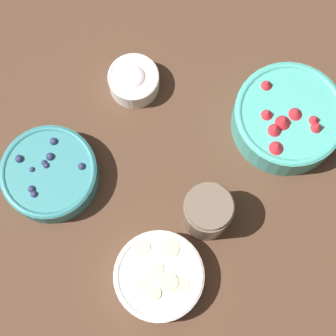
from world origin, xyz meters
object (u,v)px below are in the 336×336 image
Objects in this scene: bowl_strawberries at (288,118)px; bowl_cream at (134,80)px; bowl_blueberries at (50,174)px; jar_chocolate at (208,212)px; bowl_bananas at (160,276)px.

bowl_strawberries is 2.09× the size of bowl_cream.
bowl_blueberries is 0.26m from bowl_cream.
jar_chocolate is at bearing -60.72° from bowl_cream.
bowl_cream is (-0.07, 0.40, -0.00)m from bowl_bananas.
bowl_strawberries is at bearing 52.46° from bowl_bananas.
jar_chocolate reaches higher than bowl_cream.
jar_chocolate is (0.16, -0.28, 0.02)m from bowl_cream.
bowl_strawberries is 0.40m from bowl_bananas.
bowl_blueberries is 0.32m from jar_chocolate.
jar_chocolate reaches higher than bowl_bananas.
jar_chocolate is at bearing -128.59° from bowl_strawberries.
bowl_strawberries is 0.25m from jar_chocolate.
bowl_strawberries is at bearing 15.27° from bowl_blueberries.
bowl_blueberries is 0.29m from bowl_bananas.
bowl_cream reaches higher than bowl_bananas.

